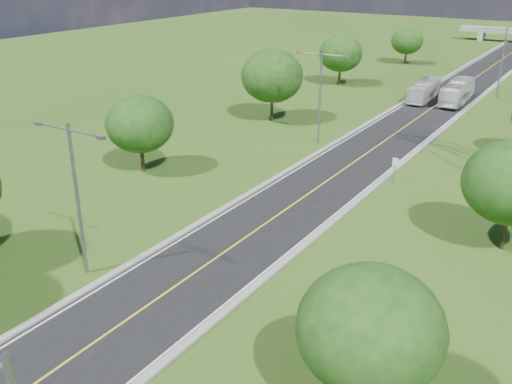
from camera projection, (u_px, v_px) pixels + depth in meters
The scene contains 15 objects.
ground at pixel (415, 120), 71.34m from camera, with size 260.00×260.00×0.00m, color #2E4F16.
road at pixel (430, 110), 76.00m from camera, with size 8.00×150.00×0.06m, color black.
curb_left at pixel (399, 105), 78.09m from camera, with size 0.50×150.00×0.22m, color gray.
curb_right at pixel (462, 113), 73.85m from camera, with size 0.50×150.00×0.22m, color gray.
speed_limit_sign at pixel (395, 166), 51.02m from camera, with size 0.55×0.09×2.40m.
streetlight_near_left at pixel (76, 187), 34.74m from camera, with size 5.90×0.25×10.00m.
streetlight_mid_left at pixel (320, 89), 60.40m from camera, with size 5.90×0.25×10.00m.
streetlight_far_right at pixel (503, 56), 80.07m from camera, with size 5.90×0.25×10.00m.
tree_lb at pixel (140, 124), 52.67m from camera, with size 6.30×6.30×7.33m.
tree_lc at pixel (272, 76), 68.91m from camera, with size 7.56×7.56×8.79m.
tree_ld at pixel (341, 53), 88.81m from camera, with size 6.72×6.72×7.82m.
tree_le at pixel (407, 41), 106.45m from camera, with size 5.88×5.88×6.84m.
tree_ra at pixel (370, 329), 23.71m from camera, with size 6.30×6.30×7.33m.
bus_outbound at pixel (457, 92), 78.87m from camera, with size 2.58×11.05×3.08m, color white.
bus_inbound at pixel (424, 90), 80.48m from camera, with size 2.32×9.92×2.76m, color silver.
Camera 1 is at (20.63, -9.16, 19.01)m, focal length 40.00 mm.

